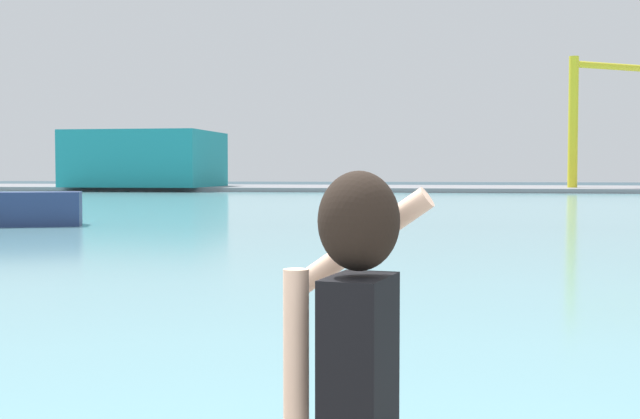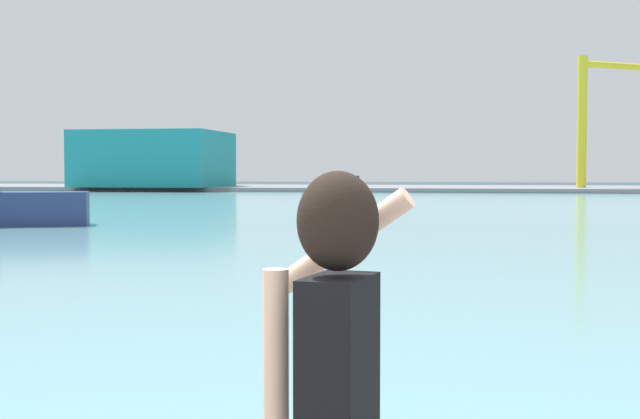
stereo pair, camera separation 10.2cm
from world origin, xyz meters
TOP-DOWN VIEW (x-y plane):
  - ground_plane at (0.00, 50.00)m, footprint 220.00×220.00m
  - harbor_water at (0.00, 52.00)m, footprint 140.00×100.00m
  - far_shore_dock at (0.00, 92.00)m, footprint 140.00×20.00m
  - person_photographer at (0.62, 0.57)m, footprint 0.53×0.56m
  - warehouse_left at (-33.38, 86.78)m, footprint 14.95×13.24m
  - port_crane at (13.70, 89.50)m, footprint 9.04×6.32m

SIDE VIEW (x-z plane):
  - ground_plane at x=0.00m, z-range 0.00..0.00m
  - harbor_water at x=0.00m, z-range 0.00..0.02m
  - far_shore_dock at x=0.00m, z-range 0.00..0.45m
  - person_photographer at x=0.62m, z-range 0.72..2.46m
  - warehouse_left at x=-33.38m, z-range 0.45..6.53m
  - port_crane at x=13.70m, z-range 2.04..15.68m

